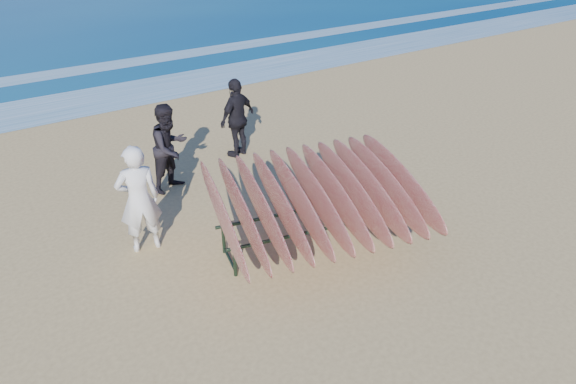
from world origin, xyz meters
name	(u,v)px	position (x,y,z in m)	size (l,w,h in m)	color
ground	(317,265)	(0.00, 0.00, 0.00)	(120.00, 120.00, 0.00)	tan
foam_near	(112,97)	(0.00, 10.00, 0.01)	(160.00, 160.00, 0.00)	white
foam_far	(80,70)	(0.00, 13.50, 0.01)	(160.00, 160.00, 0.00)	white
surfboard_rack	(317,197)	(0.33, 0.47, 0.90)	(3.73, 3.46, 1.46)	#1C2D1F
person_white	(139,199)	(-2.03, 1.99, 0.92)	(0.67, 0.44, 1.84)	silver
person_dark_a	(170,148)	(-0.79, 3.66, 0.88)	(0.85, 0.66, 1.75)	black
person_dark_b	(237,118)	(1.06, 4.29, 0.89)	(1.04, 0.43, 1.77)	black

